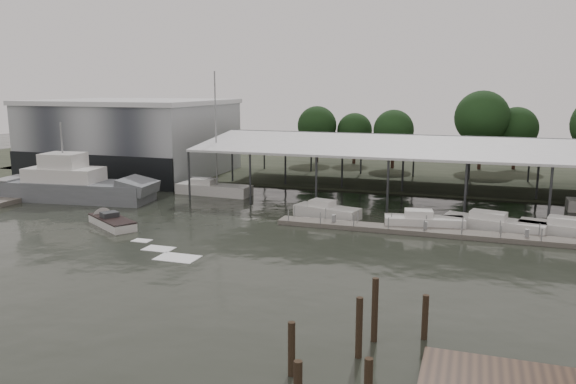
% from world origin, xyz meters
% --- Properties ---
extents(ground, '(200.00, 200.00, 0.00)m').
position_xyz_m(ground, '(0.00, 0.00, 0.00)').
color(ground, '#242820').
rests_on(ground, ground).
extents(land_strip_far, '(140.00, 30.00, 0.30)m').
position_xyz_m(land_strip_far, '(0.00, 42.00, 0.10)').
color(land_strip_far, '#404433').
rests_on(land_strip_far, ground).
extents(land_strip_west, '(20.00, 40.00, 0.30)m').
position_xyz_m(land_strip_west, '(-40.00, 30.00, 0.10)').
color(land_strip_west, '#404433').
rests_on(land_strip_west, ground).
extents(storage_warehouse, '(24.50, 20.50, 10.50)m').
position_xyz_m(storage_warehouse, '(-28.00, 29.94, 5.29)').
color(storage_warehouse, '#A0A6AA').
rests_on(storage_warehouse, ground).
extents(covered_boat_shed, '(58.24, 24.00, 6.96)m').
position_xyz_m(covered_boat_shed, '(17.00, 28.00, 6.13)').
color(covered_boat_shed, silver).
rests_on(covered_boat_shed, ground).
extents(trawler_dock, '(3.00, 18.00, 0.50)m').
position_xyz_m(trawler_dock, '(-30.00, 14.00, 0.25)').
color(trawler_dock, slate).
rests_on(trawler_dock, ground).
extents(floating_dock, '(28.00, 2.00, 1.40)m').
position_xyz_m(floating_dock, '(15.00, 10.00, 0.20)').
color(floating_dock, slate).
rests_on(floating_dock, ground).
extents(grey_trawler, '(18.39, 6.59, 8.84)m').
position_xyz_m(grey_trawler, '(-23.82, 12.23, 1.58)').
color(grey_trawler, slate).
rests_on(grey_trawler, ground).
extents(white_sailboat, '(9.02, 3.07, 14.22)m').
position_xyz_m(white_sailboat, '(-10.93, 20.03, 0.67)').
color(white_sailboat, silver).
rests_on(white_sailboat, ground).
extents(speedboat_underway, '(15.95, 10.54, 2.00)m').
position_xyz_m(speedboat_underway, '(-13.29, 3.87, 0.39)').
color(speedboat_underway, silver).
rests_on(speedboat_underway, ground).
extents(moored_cruiser_0, '(6.69, 3.64, 1.70)m').
position_xyz_m(moored_cruiser_0, '(4.47, 13.23, 0.61)').
color(moored_cruiser_0, silver).
rests_on(moored_cruiser_0, ground).
extents(moored_cruiser_1, '(7.13, 3.37, 1.70)m').
position_xyz_m(moored_cruiser_1, '(13.67, 11.78, 0.61)').
color(moored_cruiser_1, silver).
rests_on(moored_cruiser_1, ground).
extents(moored_cruiser_2, '(8.76, 4.18, 1.70)m').
position_xyz_m(moored_cruiser_2, '(19.50, 13.01, 0.61)').
color(moored_cruiser_2, silver).
rests_on(moored_cruiser_2, ground).
extents(moored_cruiser_3, '(8.73, 3.97, 1.70)m').
position_xyz_m(moored_cruiser_3, '(25.71, 12.68, 0.61)').
color(moored_cruiser_3, silver).
rests_on(moored_cruiser_3, ground).
extents(mooring_pilings, '(5.47, 9.87, 3.86)m').
position_xyz_m(mooring_pilings, '(13.27, -15.29, 1.10)').
color(mooring_pilings, '#35251A').
rests_on(mooring_pilings, ground).
extents(horizon_tree_line, '(69.39, 13.06, 11.76)m').
position_xyz_m(horizon_tree_line, '(22.53, 47.85, 6.57)').
color(horizon_tree_line, black).
rests_on(horizon_tree_line, ground).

